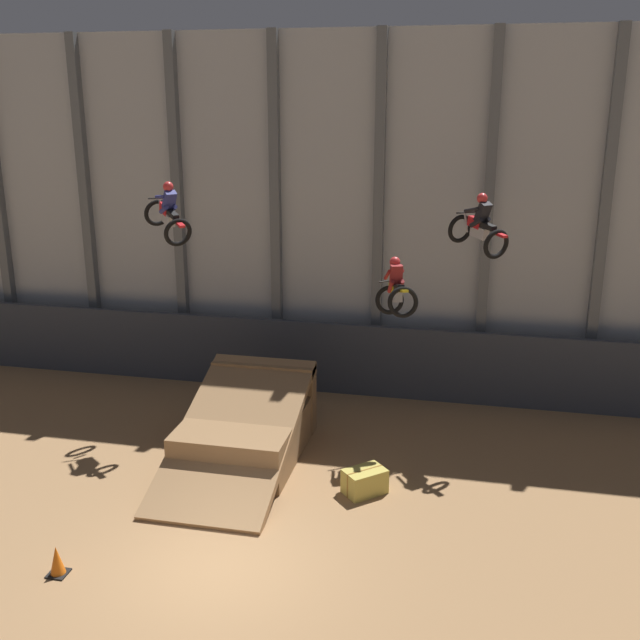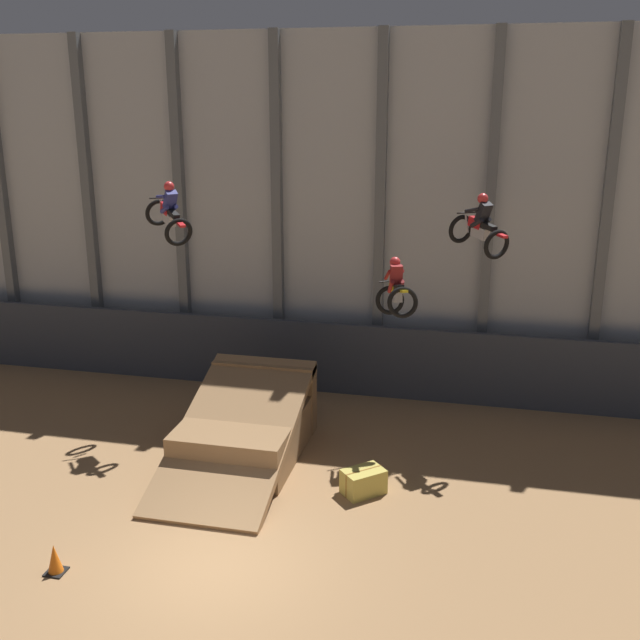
# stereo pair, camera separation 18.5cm
# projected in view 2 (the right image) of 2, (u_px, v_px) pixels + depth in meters

# --- Properties ---
(ground_plane) EXTENTS (60.00, 60.00, 0.00)m
(ground_plane) POSITION_uv_depth(u_px,v_px,m) (217.00, 567.00, 14.03)
(ground_plane) COLOR #9E754C
(arena_back_wall) EXTENTS (32.00, 0.40, 10.28)m
(arena_back_wall) POSITION_uv_depth(u_px,v_px,m) (329.00, 216.00, 21.77)
(arena_back_wall) COLOR #ADB2B7
(arena_back_wall) RESTS_ON ground_plane
(lower_barrier) EXTENTS (31.36, 0.20, 2.13)m
(lower_barrier) POSITION_uv_depth(u_px,v_px,m) (322.00, 357.00, 22.14)
(lower_barrier) COLOR #383D47
(lower_barrier) RESTS_ON ground_plane
(dirt_ramp) EXTENTS (2.72, 5.31, 1.99)m
(dirt_ramp) POSITION_uv_depth(u_px,v_px,m) (247.00, 427.00, 18.41)
(dirt_ramp) COLOR #966F48
(dirt_ramp) RESTS_ON ground_plane
(rider_bike_left_air) EXTENTS (1.67, 1.68, 1.60)m
(rider_bike_left_air) POSITION_uv_depth(u_px,v_px,m) (169.00, 214.00, 18.97)
(rider_bike_left_air) COLOR black
(rider_bike_center_air) EXTENTS (1.24, 1.79, 1.59)m
(rider_bike_center_air) POSITION_uv_depth(u_px,v_px,m) (396.00, 292.00, 17.96)
(rider_bike_center_air) COLOR black
(rider_bike_right_air) EXTENTS (1.57, 1.68, 1.53)m
(rider_bike_right_air) POSITION_uv_depth(u_px,v_px,m) (480.00, 228.00, 18.18)
(rider_bike_right_air) COLOR black
(traffic_cone_near_ramp) EXTENTS (0.36, 0.36, 0.58)m
(traffic_cone_near_ramp) POSITION_uv_depth(u_px,v_px,m) (55.00, 559.00, 13.79)
(traffic_cone_near_ramp) COLOR black
(traffic_cone_near_ramp) RESTS_ON ground_plane
(hay_bale_trackside) EXTENTS (1.07, 1.05, 0.57)m
(hay_bale_trackside) POSITION_uv_depth(u_px,v_px,m) (363.00, 482.00, 16.57)
(hay_bale_trackside) COLOR #CCB751
(hay_bale_trackside) RESTS_ON ground_plane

